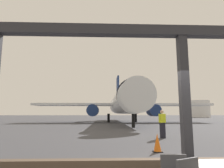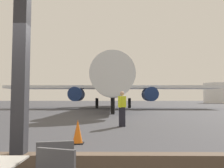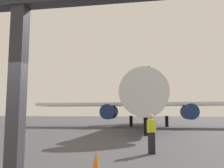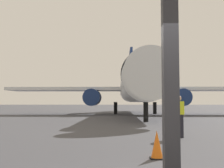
{
  "view_description": "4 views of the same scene",
  "coord_description": "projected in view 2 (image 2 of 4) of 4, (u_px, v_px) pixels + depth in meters",
  "views": [
    {
      "loc": [
        -1.83,
        -4.41,
        1.54
      ],
      "look_at": [
        -1.21,
        11.84,
        3.96
      ],
      "focal_mm": 31.55,
      "sensor_mm": 36.0,
      "label": 1
    },
    {
      "loc": [
        1.41,
        -3.48,
        1.37
      ],
      "look_at": [
        1.27,
        13.93,
        2.48
      ],
      "focal_mm": 37.11,
      "sensor_mm": 36.0,
      "label": 2
    },
    {
      "loc": [
        1.9,
        -3.2,
        1.78
      ],
      "look_at": [
        -1.37,
        16.39,
        4.18
      ],
      "focal_mm": 39.22,
      "sensor_mm": 36.0,
      "label": 3
    },
    {
      "loc": [
        -0.68,
        -3.71,
        1.47
      ],
      "look_at": [
        -1.18,
        16.31,
        2.76
      ],
      "focal_mm": 44.86,
      "sensor_mm": 36.0,
      "label": 4
    }
  ],
  "objects": [
    {
      "name": "ground_plane",
      "position": [
        106.0,
        106.0,
        43.31
      ],
      "size": [
        220.0,
        220.0,
        0.0
      ],
      "primitive_type": "plane",
      "color": "#424247"
    },
    {
      "name": "window_frame",
      "position": [
        20.0,
        102.0,
        3.48
      ],
      "size": [
        8.86,
        0.24,
        3.59
      ],
      "color": "brown",
      "rests_on": "ground"
    },
    {
      "name": "fuel_storage_tank",
      "position": [
        217.0,
        93.0,
        74.45
      ],
      "size": [
        8.43,
        8.43,
        6.43
      ],
      "primitive_type": "cylinder",
      "color": "white",
      "rests_on": "ground"
    },
    {
      "name": "ground_crew_worker",
      "position": [
        122.0,
        108.0,
        11.47
      ],
      "size": [
        0.4,
        0.51,
        1.74
      ],
      "color": "black",
      "rests_on": "ground"
    },
    {
      "name": "airplane",
      "position": [
        113.0,
        85.0,
        32.18
      ],
      "size": [
        30.0,
        30.59,
        10.13
      ],
      "color": "silver",
      "rests_on": "ground"
    },
    {
      "name": "traffic_cone",
      "position": [
        78.0,
        132.0,
        7.07
      ],
      "size": [
        0.36,
        0.36,
        0.73
      ],
      "color": "orange",
      "rests_on": "ground"
    }
  ]
}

